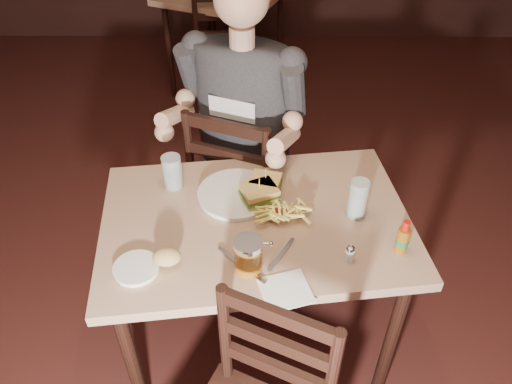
{
  "coord_description": "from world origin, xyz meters",
  "views": [
    {
      "loc": [
        0.26,
        -1.21,
        1.98
      ],
      "look_at": [
        0.25,
        0.13,
        0.85
      ],
      "focal_mm": 35.0,
      "sensor_mm": 36.0,
      "label": 1
    }
  ],
  "objects_px": {
    "dinner_plate": "(236,195)",
    "glass_right": "(358,199)",
    "diner": "(239,96)",
    "bg_chair_near": "(222,67)",
    "chair_far": "(246,184)",
    "bg_chair_far": "(229,7)",
    "main_table": "(256,237)",
    "bg_table": "(225,2)",
    "hot_sauce": "(403,237)",
    "side_plate": "(136,269)",
    "syrup_dispenser": "(248,255)",
    "glass_left": "(172,172)"
  },
  "relations": [
    {
      "from": "dinner_plate",
      "to": "glass_right",
      "type": "distance_m",
      "value": 0.44
    },
    {
      "from": "diner",
      "to": "bg_chair_near",
      "type": "bearing_deg",
      "value": 118.9
    },
    {
      "from": "chair_far",
      "to": "bg_chair_far",
      "type": "height_order",
      "value": "chair_far"
    },
    {
      "from": "main_table",
      "to": "bg_table",
      "type": "bearing_deg",
      "value": 95.83
    },
    {
      "from": "chair_far",
      "to": "hot_sauce",
      "type": "xyz_separation_m",
      "value": [
        0.53,
        -0.71,
        0.37
      ]
    },
    {
      "from": "diner",
      "to": "glass_right",
      "type": "distance_m",
      "value": 0.66
    },
    {
      "from": "main_table",
      "to": "bg_chair_far",
      "type": "bearing_deg",
      "value": 94.75
    },
    {
      "from": "main_table",
      "to": "bg_table",
      "type": "xyz_separation_m",
      "value": [
        -0.25,
        2.42,
        0.0
      ]
    },
    {
      "from": "chair_far",
      "to": "hot_sauce",
      "type": "relative_size",
      "value": 7.15
    },
    {
      "from": "glass_right",
      "to": "hot_sauce",
      "type": "bearing_deg",
      "value": -54.71
    },
    {
      "from": "chair_far",
      "to": "side_plate",
      "type": "distance_m",
      "value": 0.92
    },
    {
      "from": "main_table",
      "to": "bg_table",
      "type": "height_order",
      "value": "same"
    },
    {
      "from": "main_table",
      "to": "dinner_plate",
      "type": "relative_size",
      "value": 4.2
    },
    {
      "from": "dinner_plate",
      "to": "side_plate",
      "type": "height_order",
      "value": "dinner_plate"
    },
    {
      "from": "bg_chair_far",
      "to": "bg_table",
      "type": "bearing_deg",
      "value": 93.91
    },
    {
      "from": "bg_chair_far",
      "to": "syrup_dispenser",
      "type": "relative_size",
      "value": 7.58
    },
    {
      "from": "bg_table",
      "to": "chair_far",
      "type": "bearing_deg",
      "value": -84.04
    },
    {
      "from": "main_table",
      "to": "dinner_plate",
      "type": "distance_m",
      "value": 0.17
    },
    {
      "from": "hot_sauce",
      "to": "diner",
      "type": "bearing_deg",
      "value": 129.35
    },
    {
      "from": "main_table",
      "to": "chair_far",
      "type": "height_order",
      "value": "chair_far"
    },
    {
      "from": "bg_chair_near",
      "to": "syrup_dispenser",
      "type": "bearing_deg",
      "value": -88.68
    },
    {
      "from": "hot_sauce",
      "to": "glass_left",
      "type": "bearing_deg",
      "value": 157.17
    },
    {
      "from": "bg_chair_far",
      "to": "glass_right",
      "type": "bearing_deg",
      "value": 105.42
    },
    {
      "from": "bg_table",
      "to": "bg_chair_near",
      "type": "bearing_deg",
      "value": -90.0
    },
    {
      "from": "bg_table",
      "to": "dinner_plate",
      "type": "distance_m",
      "value": 2.31
    },
    {
      "from": "syrup_dispenser",
      "to": "side_plate",
      "type": "height_order",
      "value": "syrup_dispenser"
    },
    {
      "from": "main_table",
      "to": "hot_sauce",
      "type": "distance_m",
      "value": 0.52
    },
    {
      "from": "chair_far",
      "to": "bg_chair_far",
      "type": "distance_m",
      "value": 2.42
    },
    {
      "from": "main_table",
      "to": "glass_left",
      "type": "bearing_deg",
      "value": 150.13
    },
    {
      "from": "hot_sauce",
      "to": "syrup_dispenser",
      "type": "relative_size",
      "value": 1.11
    },
    {
      "from": "bg_chair_far",
      "to": "glass_left",
      "type": "bearing_deg",
      "value": 92.54
    },
    {
      "from": "main_table",
      "to": "diner",
      "type": "xyz_separation_m",
      "value": [
        -0.07,
        0.51,
        0.29
      ]
    },
    {
      "from": "bg_chair_near",
      "to": "glass_right",
      "type": "relative_size",
      "value": 5.77
    },
    {
      "from": "hot_sauce",
      "to": "glass_right",
      "type": "bearing_deg",
      "value": 125.29
    },
    {
      "from": "diner",
      "to": "syrup_dispenser",
      "type": "bearing_deg",
      "value": -64.73
    },
    {
      "from": "main_table",
      "to": "glass_right",
      "type": "xyz_separation_m",
      "value": [
        0.35,
        0.02,
        0.17
      ]
    },
    {
      "from": "bg_table",
      "to": "main_table",
      "type": "bearing_deg",
      "value": -84.17
    },
    {
      "from": "bg_chair_near",
      "to": "syrup_dispenser",
      "type": "relative_size",
      "value": 7.33
    },
    {
      "from": "bg_chair_near",
      "to": "side_plate",
      "type": "height_order",
      "value": "bg_chair_near"
    },
    {
      "from": "chair_far",
      "to": "syrup_dispenser",
      "type": "distance_m",
      "value": 0.87
    },
    {
      "from": "hot_sauce",
      "to": "bg_table",
      "type": "bearing_deg",
      "value": 105.7
    },
    {
      "from": "main_table",
      "to": "dinner_plate",
      "type": "height_order",
      "value": "dinner_plate"
    },
    {
      "from": "bg_table",
      "to": "bg_chair_near",
      "type": "distance_m",
      "value": 0.6
    },
    {
      "from": "bg_table",
      "to": "glass_right",
      "type": "bearing_deg",
      "value": -75.94
    },
    {
      "from": "bg_table",
      "to": "side_plate",
      "type": "bearing_deg",
      "value": -92.8
    },
    {
      "from": "bg_table",
      "to": "chair_far",
      "type": "height_order",
      "value": "chair_far"
    },
    {
      "from": "diner",
      "to": "hot_sauce",
      "type": "distance_m",
      "value": 0.87
    },
    {
      "from": "diner",
      "to": "side_plate",
      "type": "height_order",
      "value": "diner"
    },
    {
      "from": "glass_left",
      "to": "bg_chair_near",
      "type": "bearing_deg",
      "value": 87.75
    },
    {
      "from": "bg_chair_far",
      "to": "dinner_plate",
      "type": "relative_size",
      "value": 3.23
    }
  ]
}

